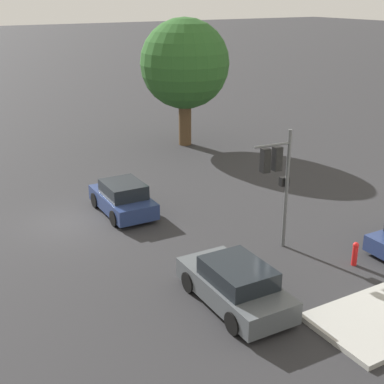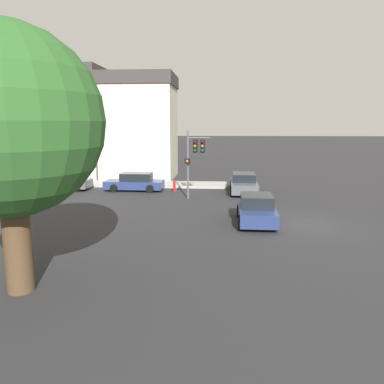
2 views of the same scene
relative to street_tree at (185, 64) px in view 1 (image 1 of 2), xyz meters
The scene contains 6 objects.
ground_plane 14.44m from the street_tree, 50.77° to the right, with size 300.00×300.00×0.00m, color #28282B.
street_tree is the anchor object (origin of this frame).
traffic_signal 15.77m from the street_tree, 16.81° to the right, with size 0.53×1.73×4.73m.
crossing_car_0 19.87m from the street_tree, 24.66° to the right, with size 4.39×2.09×1.49m.
crossing_car_1 12.79m from the street_tree, 42.98° to the right, with size 3.96×2.02×1.50m.
fire_hydrant 18.45m from the street_tree, ahead, with size 0.22×0.22×0.92m.
Camera 1 is at (21.25, -6.29, 9.45)m, focal length 50.00 mm.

